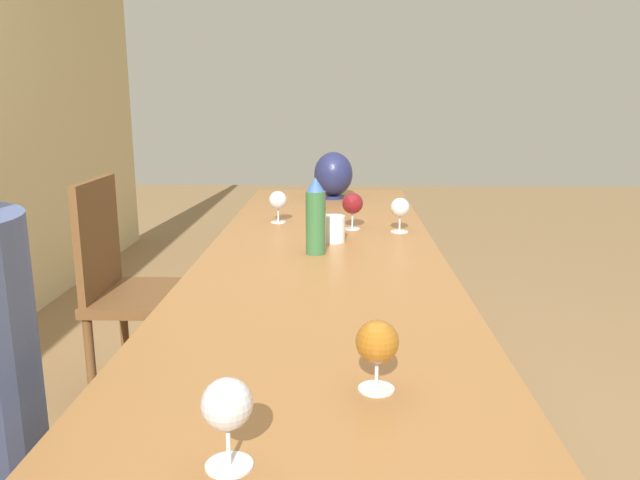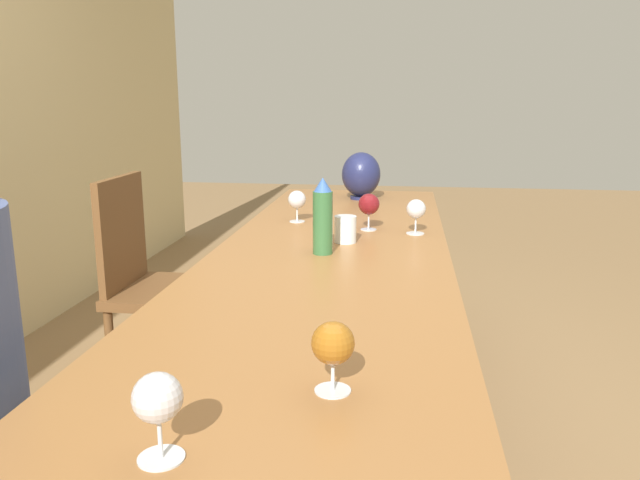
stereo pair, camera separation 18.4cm
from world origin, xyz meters
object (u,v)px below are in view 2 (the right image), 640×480
(vase, at_px, (361,175))
(chair_far, at_px, (154,279))
(wine_glass_0, at_px, (158,400))
(wine_glass_2, at_px, (333,345))
(wine_glass_5, at_px, (416,210))
(wine_glass_3, at_px, (297,200))
(water_tumbler, at_px, (345,229))
(water_bottle, at_px, (323,217))
(wine_glass_1, at_px, (369,205))

(vase, bearing_deg, chair_far, 134.56)
(wine_glass_0, distance_m, wine_glass_2, 0.33)
(wine_glass_0, xyz_separation_m, wine_glass_5, (1.59, -0.39, -0.00))
(wine_glass_3, bearing_deg, water_tumbler, -145.77)
(water_tumbler, bearing_deg, wine_glass_5, -54.87)
(water_bottle, xyz_separation_m, wine_glass_2, (-0.99, -0.15, -0.04))
(water_tumbler, bearing_deg, water_bottle, 160.96)
(wine_glass_0, bearing_deg, wine_glass_3, 3.31)
(water_bottle, bearing_deg, wine_glass_3, 18.78)
(vase, xyz_separation_m, wine_glass_5, (-0.80, -0.27, -0.03))
(vase, distance_m, wine_glass_2, 2.14)
(water_bottle, relative_size, vase, 1.08)
(vase, bearing_deg, wine_glass_1, -173.58)
(wine_glass_0, height_order, chair_far, chair_far)
(water_tumbler, xyz_separation_m, chair_far, (0.19, 0.81, -0.28))
(water_tumbler, bearing_deg, wine_glass_3, 34.23)
(water_bottle, height_order, wine_glass_2, water_bottle)
(wine_glass_5, bearing_deg, vase, 18.43)
(wine_glass_2, bearing_deg, wine_glass_3, 12.16)
(wine_glass_2, bearing_deg, vase, 2.76)
(vase, xyz_separation_m, wine_glass_0, (-2.39, 0.12, -0.03))
(wine_glass_0, relative_size, chair_far, 0.14)
(water_tumbler, xyz_separation_m, wine_glass_0, (-1.41, 0.13, 0.05))
(wine_glass_3, height_order, wine_glass_5, wine_glass_5)
(wine_glass_1, relative_size, wine_glass_3, 1.09)
(wine_glass_0, xyz_separation_m, wine_glass_3, (1.75, 0.10, -0.00))
(water_tumbler, relative_size, vase, 0.41)
(vase, relative_size, wine_glass_5, 1.78)
(water_tumbler, xyz_separation_m, wine_glass_1, (0.23, -0.07, 0.05))
(water_tumbler, height_order, wine_glass_3, wine_glass_3)
(chair_far, bearing_deg, wine_glass_5, -90.65)
(water_tumbler, bearing_deg, wine_glass_0, 174.53)
(water_bottle, xyz_separation_m, wine_glass_3, (0.52, 0.18, -0.03))
(water_tumbler, xyz_separation_m, vase, (0.98, 0.01, 0.08))
(wine_glass_1, distance_m, wine_glass_5, 0.19)
(wine_glass_3, bearing_deg, vase, -19.39)
(water_tumbler, height_order, wine_glass_5, wine_glass_5)
(wine_glass_1, distance_m, chair_far, 0.95)
(wine_glass_1, height_order, wine_glass_5, wine_glass_1)
(vase, xyz_separation_m, wine_glass_1, (-0.75, -0.08, -0.02))
(vase, xyz_separation_m, chair_far, (-0.79, 0.80, -0.35))
(wine_glass_0, relative_size, wine_glass_2, 1.03)
(water_bottle, height_order, wine_glass_3, water_bottle)
(chair_far, bearing_deg, wine_glass_3, -74.77)
(water_tumbler, height_order, wine_glass_2, wine_glass_2)
(water_bottle, xyz_separation_m, wine_glass_5, (0.35, -0.31, -0.03))
(water_bottle, bearing_deg, wine_glass_1, -18.09)
(wine_glass_1, xyz_separation_m, chair_far, (-0.04, 0.89, -0.33))
(wine_glass_0, bearing_deg, water_bottle, -3.49)
(wine_glass_2, xyz_separation_m, wine_glass_5, (1.34, -0.16, 0.00))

